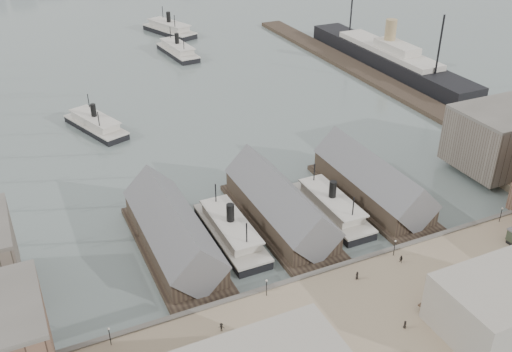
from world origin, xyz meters
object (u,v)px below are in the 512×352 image
ferry_docked_west (231,231)px  horse_cart_center (286,329)px  ocean_steamer (388,57)px  horse_cart_right (435,304)px

ferry_docked_west → horse_cart_center: (-3.04, -32.78, 0.53)m
ferry_docked_west → horse_cart_center: size_ratio=5.59×
ocean_steamer → horse_cart_center: 159.29m
ocean_steamer → horse_cart_right: ocean_steamer is taller
ocean_steamer → horse_cart_center: ocean_steamer is taller
horse_cart_center → horse_cart_right: 29.01m
ocean_steamer → horse_cart_right: size_ratio=19.85×
ferry_docked_west → ocean_steamer: (105.00, 84.27, 1.87)m
horse_cart_center → horse_cart_right: size_ratio=1.01×
horse_cart_center → horse_cart_right: horse_cart_right is taller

